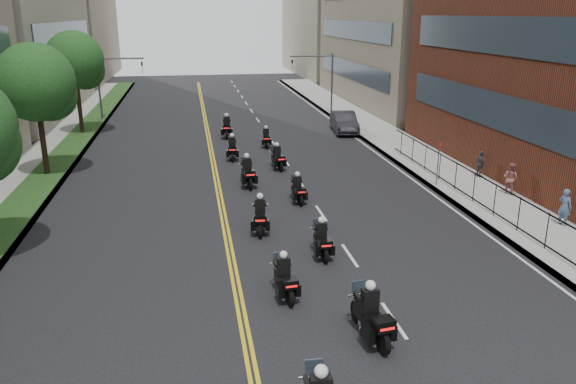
% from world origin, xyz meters
% --- Properties ---
extents(sidewalk_right, '(4.00, 90.00, 0.15)m').
position_xyz_m(sidewalk_right, '(12.00, 25.00, 0.07)').
color(sidewalk_right, gray).
rests_on(sidewalk_right, ground).
extents(sidewalk_left, '(4.00, 90.00, 0.15)m').
position_xyz_m(sidewalk_left, '(-12.00, 25.00, 0.07)').
color(sidewalk_left, gray).
rests_on(sidewalk_left, ground).
extents(grass_strip, '(2.00, 90.00, 0.04)m').
position_xyz_m(grass_strip, '(-11.20, 25.00, 0.17)').
color(grass_strip, '#173E16').
rests_on(grass_strip, sidewalk_left).
extents(iron_fence, '(0.05, 28.00, 1.50)m').
position_xyz_m(iron_fence, '(11.00, 12.00, 0.90)').
color(iron_fence, black).
rests_on(iron_fence, sidewalk_right).
extents(street_trees, '(4.40, 38.40, 7.98)m').
position_xyz_m(street_trees, '(-11.05, 18.61, 5.13)').
color(street_trees, black).
rests_on(street_trees, ground).
extents(traffic_signal_right, '(4.09, 0.20, 5.60)m').
position_xyz_m(traffic_signal_right, '(9.54, 42.00, 3.70)').
color(traffic_signal_right, '#3F3F44').
rests_on(traffic_signal_right, ground).
extents(traffic_signal_left, '(4.09, 0.20, 5.60)m').
position_xyz_m(traffic_signal_left, '(-9.54, 42.00, 3.70)').
color(traffic_signal_left, '#3F3F44').
rests_on(traffic_signal_left, ground).
extents(motorcycle_1, '(0.74, 2.47, 1.83)m').
position_xyz_m(motorcycle_1, '(2.15, 4.12, 0.72)').
color(motorcycle_1, black).
rests_on(motorcycle_1, ground).
extents(motorcycle_2, '(0.59, 2.18, 1.61)m').
position_xyz_m(motorcycle_2, '(0.10, 7.14, 0.64)').
color(motorcycle_2, black).
rests_on(motorcycle_2, ground).
extents(motorcycle_3, '(0.50, 2.17, 1.60)m').
position_xyz_m(motorcycle_3, '(2.09, 10.16, 0.63)').
color(motorcycle_3, black).
rests_on(motorcycle_3, ground).
extents(motorcycle_4, '(0.70, 2.34, 1.73)m').
position_xyz_m(motorcycle_4, '(0.04, 13.17, 0.68)').
color(motorcycle_4, black).
rests_on(motorcycle_4, ground).
extents(motorcycle_5, '(0.49, 2.11, 1.56)m').
position_xyz_m(motorcycle_5, '(2.42, 16.87, 0.62)').
color(motorcycle_5, black).
rests_on(motorcycle_5, ground).
extents(motorcycle_6, '(0.62, 2.49, 1.83)m').
position_xyz_m(motorcycle_6, '(0.20, 20.06, 0.72)').
color(motorcycle_6, black).
rests_on(motorcycle_6, ground).
extents(motorcycle_7, '(0.64, 2.23, 1.64)m').
position_xyz_m(motorcycle_7, '(2.39, 23.32, 0.65)').
color(motorcycle_7, black).
rests_on(motorcycle_7, ground).
extents(motorcycle_8, '(0.60, 2.33, 1.72)m').
position_xyz_m(motorcycle_8, '(-0.15, 26.16, 0.68)').
color(motorcycle_8, black).
rests_on(motorcycle_8, ground).
extents(motorcycle_9, '(0.54, 2.07, 1.52)m').
position_xyz_m(motorcycle_9, '(2.52, 29.37, 0.60)').
color(motorcycle_9, black).
rests_on(motorcycle_9, ground).
extents(motorcycle_10, '(0.68, 2.54, 1.88)m').
position_xyz_m(motorcycle_10, '(-0.03, 33.00, 0.74)').
color(motorcycle_10, black).
rests_on(motorcycle_10, ground).
extents(parked_sedan, '(2.25, 5.08, 1.62)m').
position_xyz_m(parked_sedan, '(9.40, 33.46, 0.81)').
color(parked_sedan, black).
rests_on(parked_sedan, ground).
extents(pedestrian_a, '(0.60, 0.72, 1.68)m').
position_xyz_m(pedestrian_a, '(13.37, 11.26, 0.99)').
color(pedestrian_a, '#455D7F').
rests_on(pedestrian_a, sidewalk_right).
extents(pedestrian_b, '(0.91, 0.99, 1.65)m').
position_xyz_m(pedestrian_b, '(13.50, 15.88, 0.98)').
color(pedestrian_b, '#975852').
rests_on(pedestrian_b, sidewalk_right).
extents(pedestrian_c, '(0.47, 0.92, 1.52)m').
position_xyz_m(pedestrian_c, '(13.50, 19.05, 0.91)').
color(pedestrian_c, '#393940').
rests_on(pedestrian_c, sidewalk_right).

